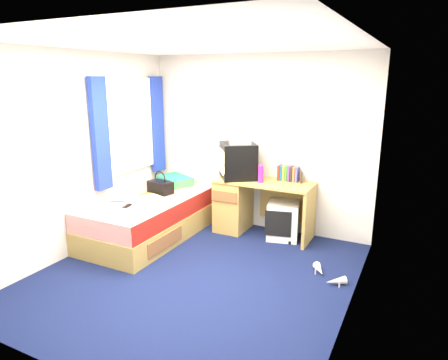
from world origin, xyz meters
The scene contains 20 objects.
ground centered at (0.00, 0.00, 0.00)m, with size 3.40×3.40×0.00m, color #0C1438.
room_shell centered at (0.00, 0.00, 1.45)m, with size 3.40×3.40×3.40m.
bed centered at (-1.10, 0.70, 0.27)m, with size 1.01×2.00×0.54m.
pillow centered at (-1.19, 1.41, 0.60)m, with size 0.54×0.34×0.12m, color teal.
desk centered at (-0.05, 1.44, 0.41)m, with size 1.30×0.55×0.75m.
storage_cube centered at (0.51, 1.43, 0.25)m, with size 0.40×0.40×0.50m, color white.
crt_tv centered at (-0.17, 1.44, 0.99)m, with size 0.64×0.65×0.48m.
vcr centered at (-0.17, 1.44, 1.27)m, with size 0.40×0.29×0.08m, color #B3B3B6.
book_row centered at (0.50, 1.60, 0.85)m, with size 0.27×0.13×0.20m.
picture_frame centered at (0.68, 1.59, 0.82)m, with size 0.02×0.12×0.14m, color #322210.
pink_water_bottle centered at (0.20, 1.34, 0.86)m, with size 0.07×0.07×0.22m, color #F2229C.
aerosol_can centered at (0.09, 1.47, 0.84)m, with size 0.05×0.05×0.18m, color white.
handbag centered at (-1.10, 0.92, 0.63)m, with size 0.37×0.25×0.31m.
towel centered at (-0.91, 0.46, 0.59)m, with size 0.28×0.24×0.09m, color white.
magazine centered at (-1.17, 0.82, 0.55)m, with size 0.21×0.28×0.01m, color #D0CA17.
water_bottle centered at (-1.36, 0.36, 0.58)m, with size 0.07×0.07×0.20m, color silver.
colour_swatch_fan centered at (-1.02, 0.13, 0.55)m, with size 0.22×0.06×0.01m, color gold.
remote_control centered at (-1.12, 0.24, 0.55)m, with size 0.05×0.16×0.02m, color black.
window_assembly centered at (-1.55, 0.90, 1.42)m, with size 0.11×1.42×1.40m.
white_heels centered at (1.30, 0.57, 0.04)m, with size 0.42×0.40×0.09m.
Camera 1 is at (2.07, -3.37, 2.09)m, focal length 32.00 mm.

